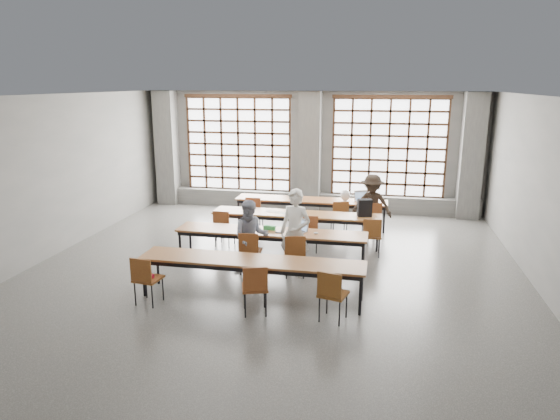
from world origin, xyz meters
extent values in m
plane|color=#4A4A48|center=(0.00, 0.00, 0.00)|extent=(11.00, 11.00, 0.00)
plane|color=silver|center=(0.00, 0.00, 3.50)|extent=(11.00, 11.00, 0.00)
plane|color=#60605D|center=(0.00, 5.50, 1.75)|extent=(10.00, 0.00, 10.00)
plane|color=#60605D|center=(0.00, -5.50, 1.75)|extent=(10.00, 0.00, 10.00)
plane|color=#60605D|center=(-5.00, 0.00, 1.75)|extent=(0.00, 11.00, 11.00)
plane|color=#60605D|center=(5.00, 0.00, 1.75)|extent=(0.00, 11.00, 11.00)
cube|color=#50504E|center=(-4.50, 5.22, 1.75)|extent=(0.60, 0.55, 3.50)
cube|color=#50504E|center=(0.00, 5.22, 1.75)|extent=(0.60, 0.55, 3.50)
cube|color=#50504E|center=(4.50, 5.22, 1.75)|extent=(0.60, 0.55, 3.50)
cube|color=white|center=(-2.25, 5.48, 1.90)|extent=(3.20, 0.02, 2.80)
cube|color=black|center=(-2.25, 5.40, 1.90)|extent=(3.20, 0.05, 2.80)
cube|color=black|center=(-2.25, 5.40, 0.45)|extent=(3.32, 0.07, 0.10)
cube|color=black|center=(-2.25, 5.40, 3.35)|extent=(3.32, 0.07, 0.10)
cube|color=white|center=(2.25, 5.48, 1.90)|extent=(3.20, 0.02, 2.80)
cube|color=black|center=(2.25, 5.40, 1.90)|extent=(3.20, 0.05, 2.80)
cube|color=black|center=(2.25, 5.40, 0.45)|extent=(3.32, 0.07, 0.10)
cube|color=black|center=(2.25, 5.40, 3.35)|extent=(3.32, 0.07, 0.10)
cube|color=#50504E|center=(0.00, 5.30, 0.25)|extent=(9.80, 0.35, 0.50)
cube|color=brown|center=(0.28, 3.50, 0.71)|extent=(4.00, 0.70, 0.04)
cube|color=black|center=(0.28, 3.50, 0.65)|extent=(3.90, 0.64, 0.08)
cylinder|color=black|center=(-1.64, 3.21, 0.34)|extent=(0.05, 0.05, 0.69)
cylinder|color=black|center=(-1.64, 3.79, 0.34)|extent=(0.05, 0.05, 0.69)
cylinder|color=black|center=(2.20, 3.21, 0.34)|extent=(0.05, 0.05, 0.69)
cylinder|color=black|center=(2.20, 3.79, 0.34)|extent=(0.05, 0.05, 0.69)
cube|color=brown|center=(0.13, 2.00, 0.71)|extent=(4.00, 0.70, 0.04)
cube|color=black|center=(0.13, 2.00, 0.65)|extent=(3.90, 0.64, 0.08)
cylinder|color=black|center=(-1.79, 1.71, 0.34)|extent=(0.05, 0.05, 0.69)
cylinder|color=black|center=(-1.79, 2.29, 0.34)|extent=(0.05, 0.05, 0.69)
cylinder|color=black|center=(2.05, 1.71, 0.34)|extent=(0.05, 0.05, 0.69)
cylinder|color=black|center=(2.05, 2.29, 0.34)|extent=(0.05, 0.05, 0.69)
cube|color=brown|center=(-0.13, 0.46, 0.71)|extent=(4.00, 0.70, 0.04)
cube|color=black|center=(-0.13, 0.46, 0.65)|extent=(3.90, 0.64, 0.08)
cylinder|color=black|center=(-2.05, 0.17, 0.34)|extent=(0.05, 0.05, 0.69)
cylinder|color=black|center=(-2.05, 0.75, 0.34)|extent=(0.05, 0.05, 0.69)
cylinder|color=black|center=(1.79, 0.17, 0.34)|extent=(0.05, 0.05, 0.69)
cylinder|color=black|center=(1.79, 0.75, 0.34)|extent=(0.05, 0.05, 0.69)
cube|color=brown|center=(-0.09, -1.30, 0.71)|extent=(4.00, 0.70, 0.04)
cube|color=black|center=(-0.09, -1.30, 0.65)|extent=(3.90, 0.64, 0.08)
cylinder|color=black|center=(-2.01, -1.59, 0.34)|extent=(0.05, 0.05, 0.69)
cylinder|color=black|center=(-2.01, -1.01, 0.34)|extent=(0.05, 0.05, 0.69)
cylinder|color=black|center=(1.83, -1.59, 0.34)|extent=(0.05, 0.05, 0.69)
cylinder|color=black|center=(1.83, -1.01, 0.34)|extent=(0.05, 0.05, 0.69)
cube|color=maroon|center=(-1.12, 2.95, 0.45)|extent=(0.43, 0.43, 0.04)
cube|color=maroon|center=(-1.11, 2.75, 0.68)|extent=(0.40, 0.04, 0.40)
cylinder|color=black|center=(-1.12, 2.95, 0.23)|extent=(0.02, 0.02, 0.45)
cube|color=brown|center=(1.08, 2.95, 0.45)|extent=(0.51, 0.51, 0.04)
cube|color=brown|center=(1.13, 2.76, 0.68)|extent=(0.39, 0.13, 0.40)
cylinder|color=black|center=(1.08, 2.95, 0.23)|extent=(0.02, 0.02, 0.45)
cube|color=brown|center=(1.88, 2.95, 0.45)|extent=(0.52, 0.52, 0.04)
cube|color=brown|center=(1.94, 2.76, 0.68)|extent=(0.39, 0.14, 0.40)
cylinder|color=black|center=(1.88, 2.95, 0.23)|extent=(0.02, 0.02, 0.45)
cube|color=brown|center=(-1.47, 1.45, 0.45)|extent=(0.46, 0.46, 0.04)
cube|color=brown|center=(-1.49, 1.25, 0.68)|extent=(0.40, 0.07, 0.40)
cylinder|color=black|center=(-1.47, 1.45, 0.23)|extent=(0.02, 0.02, 0.45)
cube|color=brown|center=(0.53, 1.45, 0.45)|extent=(0.47, 0.47, 0.04)
cube|color=brown|center=(0.56, 1.25, 0.68)|extent=(0.40, 0.08, 0.40)
cylinder|color=black|center=(0.53, 1.45, 0.23)|extent=(0.02, 0.02, 0.45)
cube|color=brown|center=(1.93, 1.45, 0.45)|extent=(0.43, 0.43, 0.04)
cube|color=brown|center=(1.94, 1.25, 0.68)|extent=(0.40, 0.04, 0.40)
cylinder|color=black|center=(1.93, 1.45, 0.23)|extent=(0.02, 0.02, 0.45)
cube|color=brown|center=(-0.43, -0.09, 0.45)|extent=(0.45, 0.45, 0.04)
cube|color=brown|center=(-0.42, -0.29, 0.68)|extent=(0.40, 0.05, 0.40)
cylinder|color=black|center=(-0.43, -0.09, 0.23)|extent=(0.02, 0.02, 0.45)
cube|color=brown|center=(0.47, -0.09, 0.45)|extent=(0.50, 0.50, 0.04)
cube|color=brown|center=(0.51, -0.29, 0.68)|extent=(0.40, 0.12, 0.40)
cylinder|color=black|center=(0.47, -0.09, 0.23)|extent=(0.02, 0.02, 0.45)
cube|color=maroon|center=(-1.79, -1.85, 0.45)|extent=(0.47, 0.47, 0.04)
cube|color=maroon|center=(-1.82, -2.05, 0.68)|extent=(0.40, 0.08, 0.40)
cylinder|color=black|center=(-1.79, -1.85, 0.23)|extent=(0.02, 0.02, 0.45)
cube|color=brown|center=(0.11, -1.85, 0.45)|extent=(0.53, 0.53, 0.04)
cube|color=brown|center=(0.17, -2.04, 0.68)|extent=(0.39, 0.15, 0.40)
cylinder|color=black|center=(0.11, -1.85, 0.23)|extent=(0.02, 0.02, 0.45)
cube|color=brown|center=(1.41, -1.85, 0.45)|extent=(0.51, 0.51, 0.04)
cube|color=brown|center=(1.36, -2.05, 0.68)|extent=(0.39, 0.13, 0.40)
cylinder|color=black|center=(1.41, -1.85, 0.23)|extent=(0.02, 0.02, 0.45)
imported|color=white|center=(0.47, -0.04, 0.87)|extent=(0.73, 0.57, 1.75)
imported|color=#19274D|center=(-0.43, -0.04, 0.74)|extent=(0.84, 0.72, 1.49)
imported|color=black|center=(1.88, 3.00, 0.77)|extent=(1.06, 0.69, 1.54)
cube|color=#BBBAC0|center=(0.42, 0.51, 0.74)|extent=(0.44, 0.39, 0.02)
cube|color=black|center=(0.41, 0.50, 0.75)|extent=(0.35, 0.29, 0.00)
cube|color=#BBBAC0|center=(0.48, 0.63, 0.86)|extent=(0.35, 0.22, 0.26)
cube|color=#86B1E8|center=(0.47, 0.62, 0.83)|extent=(0.30, 0.18, 0.21)
cube|color=silver|center=(1.63, 3.55, 0.74)|extent=(0.43, 0.38, 0.02)
cube|color=black|center=(1.64, 3.54, 0.75)|extent=(0.35, 0.28, 0.00)
cube|color=silver|center=(1.58, 3.68, 0.86)|extent=(0.36, 0.20, 0.26)
cube|color=#83AAE2|center=(1.58, 3.67, 0.83)|extent=(0.30, 0.16, 0.21)
ellipsoid|color=white|center=(0.82, 0.44, 0.75)|extent=(0.11, 0.08, 0.04)
cube|color=green|center=(-0.18, 0.54, 0.78)|extent=(0.26, 0.12, 0.09)
cube|color=black|center=(0.05, 0.36, 0.74)|extent=(0.13, 0.07, 0.01)
cube|color=white|center=(-0.47, 2.05, 0.73)|extent=(0.33, 0.27, 0.00)
cube|color=white|center=(-0.17, 1.95, 0.73)|extent=(0.35, 0.29, 0.00)
cube|color=black|center=(1.73, 2.05, 0.93)|extent=(0.36, 0.27, 0.40)
ellipsoid|color=silver|center=(1.18, 3.55, 0.87)|extent=(0.31, 0.28, 0.29)
cube|color=#A7142D|center=(-1.79, -1.85, 0.50)|extent=(0.20, 0.08, 0.06)
camera|label=1|loc=(2.05, -9.28, 3.74)|focal=32.00mm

